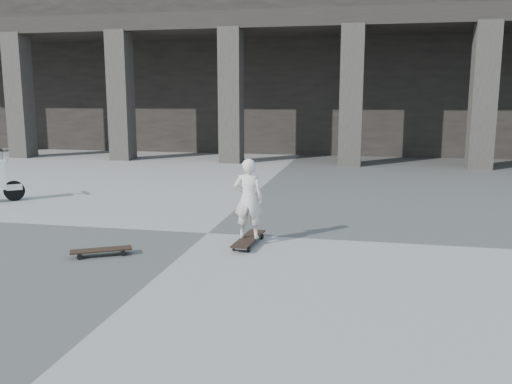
# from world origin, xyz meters

# --- Properties ---
(ground) EXTENTS (90.00, 90.00, 0.00)m
(ground) POSITION_xyz_m (0.00, 0.00, 0.00)
(ground) COLOR #444542
(ground) RESTS_ON ground
(colonnade) EXTENTS (28.00, 8.82, 6.00)m
(colonnade) POSITION_xyz_m (-0.00, 13.77, 3.03)
(colonnade) COLOR black
(colonnade) RESTS_ON ground
(longboard) EXTENTS (0.29, 0.98, 0.10)m
(longboard) POSITION_xyz_m (0.74, -0.49, 0.08)
(longboard) COLOR black
(longboard) RESTS_ON ground
(skateboard_spare) EXTENTS (0.76, 0.54, 0.09)m
(skateboard_spare) POSITION_xyz_m (-1.00, -1.40, 0.07)
(skateboard_spare) COLOR black
(skateboard_spare) RESTS_ON ground
(child) EXTENTS (0.42, 0.29, 1.10)m
(child) POSITION_xyz_m (0.74, -0.49, 0.65)
(child) COLOR beige
(child) RESTS_ON longboard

